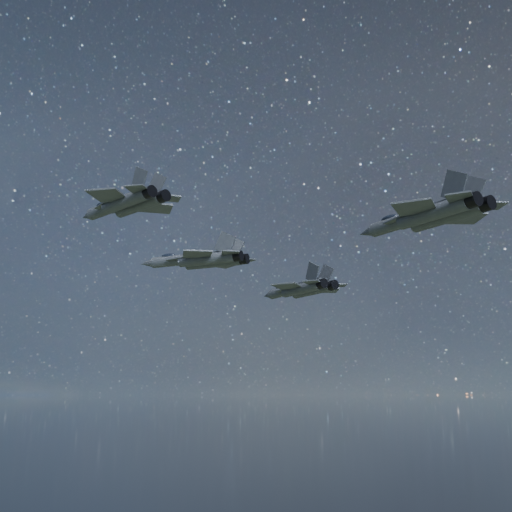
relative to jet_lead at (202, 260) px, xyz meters
The scene contains 4 objects.
jet_lead is the anchor object (origin of this frame).
jet_left 16.45m from the jet_lead, 44.29° to the left, with size 18.08×11.87×4.65m.
jet_right 27.86m from the jet_lead, 69.51° to the right, with size 15.89×10.95×3.99m.
jet_slot 39.72m from the jet_lead, 14.78° to the right, with size 18.09×11.88×4.65m.
Camera 1 is at (40.48, -64.35, 136.73)m, focal length 42.00 mm.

